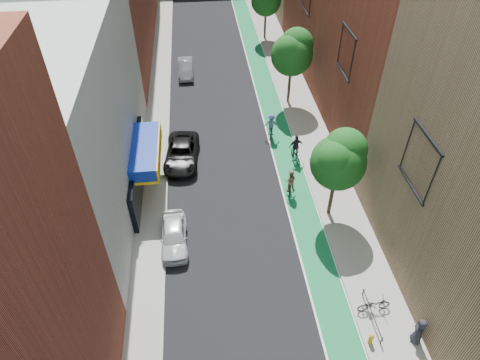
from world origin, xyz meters
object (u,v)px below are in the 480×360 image
object	(u,v)px
cyclist_lane_near	(290,185)
cyclist_lane_far	(271,127)
parked_car_silver	(185,68)
pedestrian	(419,331)
fire_hydrant	(371,339)
cyclist_lane_mid	(296,151)
parked_car_black	(182,153)
parked_car_white	(174,236)

from	to	relation	value
cyclist_lane_near	cyclist_lane_far	size ratio (longest dim) A/B	0.94
parked_car_silver	pedestrian	bearing A→B (deg)	-69.67
cyclist_lane_far	fire_hydrant	world-z (taller)	cyclist_lane_far
parked_car_silver	cyclist_lane_mid	bearing A→B (deg)	-61.23
parked_car_black	parked_car_silver	world-z (taller)	parked_car_black
parked_car_white	parked_car_silver	bearing A→B (deg)	86.02
parked_car_silver	parked_car_black	bearing A→B (deg)	-92.13
cyclist_lane_near	cyclist_lane_mid	xyz separation A→B (m)	(1.15, 3.67, 0.02)
parked_car_white	cyclist_lane_mid	distance (m)	11.57
parked_car_black	fire_hydrant	xyz separation A→B (m)	(9.24, -15.72, -0.21)
cyclist_lane_mid	fire_hydrant	distance (m)	14.92
parked_car_silver	fire_hydrant	size ratio (longest dim) A/B	6.15
parked_car_white	cyclist_lane_near	distance (m)	8.65
cyclist_lane_near	cyclist_lane_mid	bearing A→B (deg)	-94.37
parked_car_silver	cyclist_lane_far	xyz separation A→B (m)	(6.69, -11.42, 0.28)
cyclist_lane_mid	parked_car_silver	bearing A→B (deg)	-70.99
parked_car_white	parked_car_black	xyz separation A→B (m)	(0.52, 8.06, 0.03)
parked_car_silver	cyclist_lane_mid	world-z (taller)	cyclist_lane_mid
parked_car_white	parked_car_silver	xyz separation A→B (m)	(0.97, 21.76, -0.01)
cyclist_lane_far	fire_hydrant	bearing A→B (deg)	105.91
parked_car_black	cyclist_lane_mid	distance (m)	8.55
pedestrian	cyclist_lane_far	bearing A→B (deg)	-143.47
parked_car_white	pedestrian	bearing A→B (deg)	-34.21
pedestrian	parked_car_white	bearing A→B (deg)	-99.91
cyclist_lane_mid	cyclist_lane_far	bearing A→B (deg)	-76.24
parked_car_white	fire_hydrant	distance (m)	12.41
parked_car_black	cyclist_lane_mid	bearing A→B (deg)	-0.41
fire_hydrant	parked_car_silver	bearing A→B (deg)	106.64
parked_car_white	pedestrian	size ratio (longest dim) A/B	2.35
parked_car_silver	cyclist_lane_far	bearing A→B (deg)	-59.89
parked_car_black	parked_car_silver	size ratio (longest dim) A/B	1.25
parked_car_silver	cyclist_lane_near	world-z (taller)	cyclist_lane_near
parked_car_white	cyclist_lane_mid	world-z (taller)	cyclist_lane_mid
parked_car_black	fire_hydrant	distance (m)	18.24
pedestrian	fire_hydrant	size ratio (longest dim) A/B	2.55
parked_car_white	pedestrian	world-z (taller)	pedestrian
parked_car_black	cyclist_lane_near	world-z (taller)	cyclist_lane_near
cyclist_lane_mid	cyclist_lane_near	bearing A→B (deg)	62.54
cyclist_lane_far	parked_car_white	bearing A→B (deg)	62.71
parked_car_silver	parked_car_white	bearing A→B (deg)	-92.81
parked_car_white	fire_hydrant	xyz separation A→B (m)	(9.76, -7.66, -0.18)
parked_car_black	fire_hydrant	bearing A→B (deg)	-54.45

